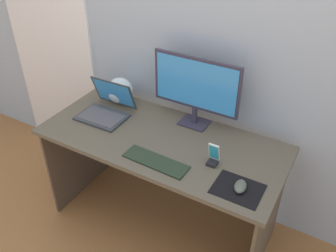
% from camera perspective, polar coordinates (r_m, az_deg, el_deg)
% --- Properties ---
extents(ground_plane, '(8.00, 8.00, 0.00)m').
position_cam_1_polar(ground_plane, '(2.71, -0.90, -14.65)').
color(ground_plane, '#926033').
extents(wall_back, '(6.00, 0.04, 2.50)m').
position_cam_1_polar(wall_back, '(2.28, 4.28, 13.94)').
color(wall_back, '#9CACB9').
rests_on(wall_back, ground_plane).
extents(door_left, '(0.82, 0.02, 2.02)m').
position_cam_1_polar(door_left, '(3.05, -18.09, 12.96)').
color(door_left, white).
rests_on(door_left, ground_plane).
extents(desk, '(1.51, 0.67, 0.74)m').
position_cam_1_polar(desk, '(2.29, -1.03, -4.94)').
color(desk, '#504A3B').
rests_on(desk, ground_plane).
extents(monitor, '(0.56, 0.14, 0.46)m').
position_cam_1_polar(monitor, '(2.20, 4.40, 6.05)').
color(monitor, '#2E2C3E').
rests_on(monitor, desk).
extents(laptop, '(0.32, 0.30, 0.22)m').
position_cam_1_polar(laptop, '(2.43, -9.72, 2.70)').
color(laptop, '#31363A').
rests_on(laptop, desk).
extents(fishbowl, '(0.18, 0.18, 0.18)m').
position_cam_1_polar(fishbowl, '(2.55, -7.56, 5.55)').
color(fishbowl, silver).
rests_on(fishbowl, desk).
extents(keyboard_external, '(0.39, 0.13, 0.01)m').
position_cam_1_polar(keyboard_external, '(2.03, -1.96, -5.58)').
color(keyboard_external, '#202E1F').
rests_on(keyboard_external, desk).
extents(mousepad, '(0.25, 0.20, 0.00)m').
position_cam_1_polar(mousepad, '(1.90, 10.94, -9.70)').
color(mousepad, black).
rests_on(mousepad, desk).
extents(mouse, '(0.08, 0.11, 0.04)m').
position_cam_1_polar(mouse, '(1.89, 11.31, -9.30)').
color(mouse, '#495147').
rests_on(mouse, mousepad).
extents(phone_in_dock, '(0.06, 0.06, 0.14)m').
position_cam_1_polar(phone_in_dock, '(2.00, 7.14, -4.87)').
color(phone_in_dock, black).
rests_on(phone_in_dock, desk).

